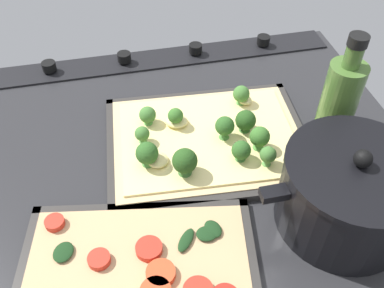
% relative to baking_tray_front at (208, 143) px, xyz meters
% --- Properties ---
extents(ground_plane, '(0.76, 0.70, 0.03)m').
position_rel_baking_tray_front_xyz_m(ground_plane, '(0.04, 0.05, -0.02)').
color(ground_plane, '#28282B').
extents(stove_control_panel, '(0.73, 0.07, 0.03)m').
position_rel_baking_tray_front_xyz_m(stove_control_panel, '(0.04, -0.27, 0.00)').
color(stove_control_panel, black).
rests_on(stove_control_panel, ground_plane).
extents(baking_tray_front, '(0.36, 0.28, 0.01)m').
position_rel_baking_tray_front_xyz_m(baking_tray_front, '(0.00, 0.00, 0.00)').
color(baking_tray_front, '#33302D').
rests_on(baking_tray_front, ground_plane).
extents(broccoli_pizza, '(0.33, 0.26, 0.06)m').
position_rel_baking_tray_front_xyz_m(broccoli_pizza, '(0.00, 0.00, 0.02)').
color(broccoli_pizza, '#D3B77F').
rests_on(broccoli_pizza, baking_tray_front).
extents(baking_tray_back, '(0.35, 0.28, 0.01)m').
position_rel_baking_tray_front_xyz_m(baking_tray_back, '(0.15, 0.22, 0.00)').
color(baking_tray_back, '#33302D').
rests_on(baking_tray_back, ground_plane).
extents(veggie_pizza_back, '(0.32, 0.26, 0.02)m').
position_rel_baking_tray_front_xyz_m(veggie_pizza_back, '(0.15, 0.23, 0.01)').
color(veggie_pizza_back, tan).
rests_on(veggie_pizza_back, baking_tray_back).
extents(cooking_pot, '(0.26, 0.19, 0.14)m').
position_rel_baking_tray_front_xyz_m(cooking_pot, '(-0.15, 0.19, 0.05)').
color(cooking_pot, black).
rests_on(cooking_pot, ground_plane).
extents(oil_bottle, '(0.06, 0.06, 0.21)m').
position_rel_baking_tray_front_xyz_m(oil_bottle, '(-0.20, 0.04, 0.08)').
color(oil_bottle, '#476B2D').
rests_on(oil_bottle, ground_plane).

